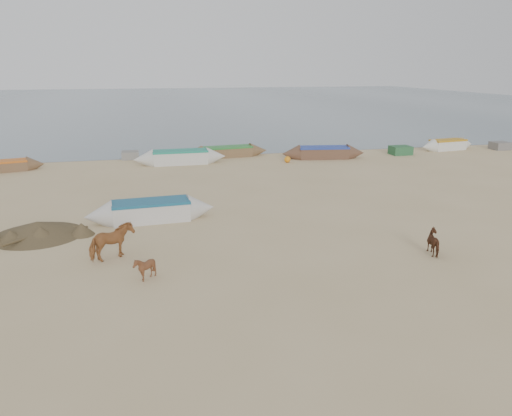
{
  "coord_description": "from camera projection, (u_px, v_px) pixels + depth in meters",
  "views": [
    {
      "loc": [
        -4.45,
        -14.67,
        6.47
      ],
      "look_at": [
        0.0,
        4.0,
        1.0
      ],
      "focal_mm": 35.0,
      "sensor_mm": 36.0,
      "label": 1
    }
  ],
  "objects": [
    {
      "name": "calf_front",
      "position": [
        145.0,
        268.0,
        15.56
      ],
      "size": [
        0.75,
        0.67,
        0.81
      ],
      "primitive_type": "imported",
      "rotation": [
        0.0,
        0.0,
        -1.55
      ],
      "color": "#59321C",
      "rests_on": "ground"
    },
    {
      "name": "sea",
      "position": [
        159.0,
        102.0,
        93.19
      ],
      "size": [
        160.0,
        160.0,
        0.0
      ],
      "primitive_type": "plane",
      "color": "slate",
      "rests_on": "ground"
    },
    {
      "name": "ground",
      "position": [
        284.0,
        269.0,
        16.49
      ],
      "size": [
        140.0,
        140.0,
        0.0
      ],
      "primitive_type": "plane",
      "color": "tan",
      "rests_on": "ground"
    },
    {
      "name": "beach_clutter",
      "position": [
        271.0,
        155.0,
        35.84
      ],
      "size": [
        46.1,
        4.95,
        0.64
      ],
      "color": "#2B5F38",
      "rests_on": "ground"
    },
    {
      "name": "debris_pile",
      "position": [
        38.0,
        228.0,
        19.74
      ],
      "size": [
        4.63,
        4.63,
        0.56
      ],
      "primitive_type": "cone",
      "rotation": [
        0.0,
        0.0,
        -0.39
      ],
      "color": "brown",
      "rests_on": "ground"
    },
    {
      "name": "waterline_canoes",
      "position": [
        144.0,
        158.0,
        33.99
      ],
      "size": [
        49.69,
        4.29,
        0.95
      ],
      "color": "brown",
      "rests_on": "ground"
    },
    {
      "name": "calf_right",
      "position": [
        436.0,
        242.0,
        17.71
      ],
      "size": [
        0.94,
        1.03,
        0.88
      ],
      "primitive_type": "imported",
      "rotation": [
        0.0,
        0.0,
        1.82
      ],
      "color": "#4E2A19",
      "rests_on": "ground"
    },
    {
      "name": "cow_adult",
      "position": [
        111.0,
        242.0,
        17.17
      ],
      "size": [
        1.66,
        1.32,
        1.28
      ],
      "primitive_type": "imported",
      "rotation": [
        0.0,
        0.0,
        2.06
      ],
      "color": "#9C6033",
      "rests_on": "ground"
    },
    {
      "name": "near_canoe",
      "position": [
        151.0,
        211.0,
        21.55
      ],
      "size": [
        5.62,
        1.67,
        0.9
      ],
      "primitive_type": null,
      "rotation": [
        0.0,
        0.0,
        0.07
      ],
      "color": "beige",
      "rests_on": "ground"
    }
  ]
}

